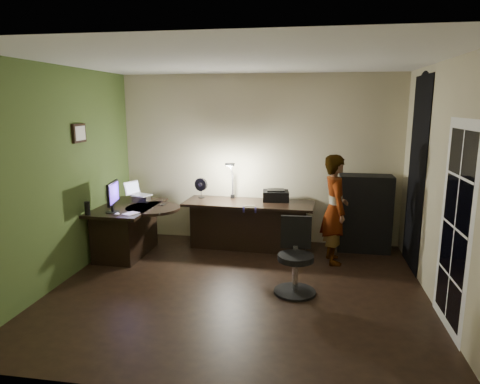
% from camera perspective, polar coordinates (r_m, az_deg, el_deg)
% --- Properties ---
extents(floor, '(4.50, 4.00, 0.01)m').
position_cam_1_polar(floor, '(5.39, -0.26, -12.86)').
color(floor, black).
rests_on(floor, ground).
extents(ceiling, '(4.50, 4.00, 0.01)m').
position_cam_1_polar(ceiling, '(4.92, -0.29, 17.20)').
color(ceiling, silver).
rests_on(ceiling, floor).
extents(wall_back, '(4.50, 0.01, 2.70)m').
position_cam_1_polar(wall_back, '(6.94, 2.52, 4.36)').
color(wall_back, '#BBB18B').
rests_on(wall_back, floor).
extents(wall_front, '(4.50, 0.01, 2.70)m').
position_cam_1_polar(wall_front, '(3.07, -6.58, -5.05)').
color(wall_front, '#BBB18B').
rests_on(wall_front, floor).
extents(wall_left, '(0.01, 4.00, 2.70)m').
position_cam_1_polar(wall_left, '(5.80, -22.84, 2.01)').
color(wall_left, '#BBB18B').
rests_on(wall_left, floor).
extents(wall_right, '(0.01, 4.00, 2.70)m').
position_cam_1_polar(wall_right, '(5.12, 25.49, 0.61)').
color(wall_right, '#BBB18B').
rests_on(wall_right, floor).
extents(green_wall_overlay, '(0.00, 4.00, 2.70)m').
position_cam_1_polar(green_wall_overlay, '(5.79, -22.71, 2.01)').
color(green_wall_overlay, '#445C28').
rests_on(green_wall_overlay, floor).
extents(arched_doorway, '(0.01, 0.90, 2.60)m').
position_cam_1_polar(arched_doorway, '(6.22, 22.47, 2.17)').
color(arched_doorway, black).
rests_on(arched_doorway, floor).
extents(french_door, '(0.02, 0.92, 2.10)m').
position_cam_1_polar(french_door, '(4.66, 26.77, -4.28)').
color(french_door, white).
rests_on(french_door, floor).
extents(framed_picture, '(0.04, 0.30, 0.25)m').
position_cam_1_polar(framed_picture, '(6.11, -20.69, 7.35)').
color(framed_picture, black).
rests_on(framed_picture, wall_left).
extents(desk_left, '(0.82, 1.31, 0.75)m').
position_cam_1_polar(desk_left, '(6.64, -14.63, -4.97)').
color(desk_left, black).
rests_on(desk_left, floor).
extents(desk_right, '(2.02, 0.79, 0.75)m').
position_cam_1_polar(desk_right, '(6.68, 1.15, -4.49)').
color(desk_right, black).
rests_on(desk_right, floor).
extents(cabinet, '(0.79, 0.40, 1.18)m').
position_cam_1_polar(cabinet, '(6.82, 16.26, -2.73)').
color(cabinet, black).
rests_on(cabinet, floor).
extents(laptop_stand, '(0.23, 0.20, 0.10)m').
position_cam_1_polar(laptop_stand, '(6.81, -13.02, -0.84)').
color(laptop_stand, silver).
rests_on(laptop_stand, desk_left).
extents(laptop, '(0.40, 0.39, 0.21)m').
position_cam_1_polar(laptop, '(6.77, -13.08, 0.43)').
color(laptop, silver).
rests_on(laptop, laptop_stand).
extents(monitor, '(0.18, 0.49, 0.31)m').
position_cam_1_polar(monitor, '(6.19, -16.69, -1.23)').
color(monitor, black).
rests_on(monitor, desk_left).
extents(mouse, '(0.08, 0.10, 0.04)m').
position_cam_1_polar(mouse, '(6.05, -16.11, -2.85)').
color(mouse, silver).
rests_on(mouse, desk_left).
extents(phone, '(0.09, 0.15, 0.01)m').
position_cam_1_polar(phone, '(6.53, -10.20, -1.64)').
color(phone, black).
rests_on(phone, desk_left).
extents(pen, '(0.03, 0.13, 0.01)m').
position_cam_1_polar(pen, '(5.99, -10.67, -2.87)').
color(pen, black).
rests_on(pen, desk_left).
extents(speaker, '(0.09, 0.09, 0.19)m').
position_cam_1_polar(speaker, '(6.18, -19.69, -2.07)').
color(speaker, black).
rests_on(speaker, desk_left).
extents(notepad, '(0.21, 0.25, 0.01)m').
position_cam_1_polar(notepad, '(6.08, -14.36, -2.81)').
color(notepad, silver).
rests_on(notepad, desk_left).
extents(desk_fan, '(0.24, 0.17, 0.33)m').
position_cam_1_polar(desk_fan, '(6.90, -5.19, 0.55)').
color(desk_fan, black).
rests_on(desk_fan, desk_right).
extents(headphones, '(0.22, 0.11, 0.10)m').
position_cam_1_polar(headphones, '(5.98, 1.29, -2.25)').
color(headphones, '#322A91').
rests_on(headphones, desk_right).
extents(printer, '(0.43, 0.35, 0.18)m').
position_cam_1_polar(printer, '(6.70, 4.79, -0.44)').
color(printer, black).
rests_on(printer, desk_right).
extents(desk_lamp, '(0.25, 0.32, 0.63)m').
position_cam_1_polar(desk_lamp, '(6.82, -1.00, 1.76)').
color(desk_lamp, black).
rests_on(desk_lamp, desk_right).
extents(office_chair, '(0.53, 0.53, 0.90)m').
position_cam_1_polar(office_chair, '(5.15, 7.43, -8.63)').
color(office_chair, black).
rests_on(office_chair, floor).
extents(person, '(0.47, 0.61, 1.55)m').
position_cam_1_polar(person, '(6.16, 12.52, -2.27)').
color(person, '#D8A88C').
rests_on(person, floor).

